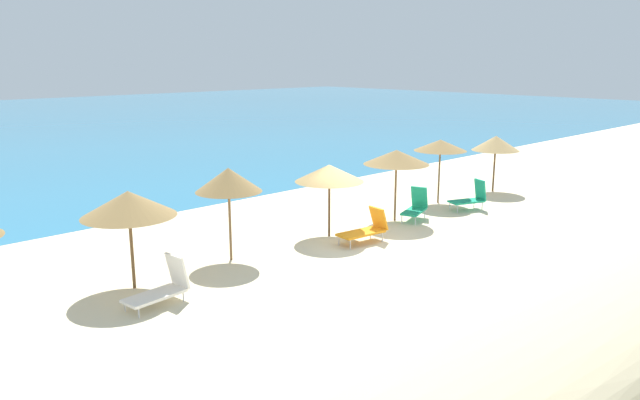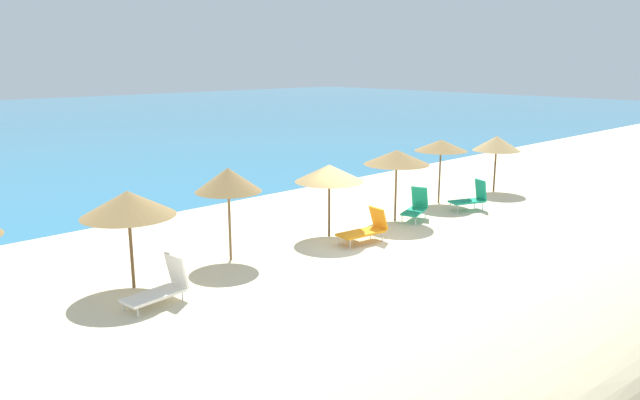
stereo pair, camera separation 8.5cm
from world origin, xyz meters
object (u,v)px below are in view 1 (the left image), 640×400
beach_umbrella_5 (440,145)px  lounge_chair_1 (162,287)px  lounge_chair_2 (471,197)px  beach_umbrella_1 (128,204)px  beach_umbrella_6 (496,143)px  beach_umbrella_4 (396,157)px  beach_umbrella_3 (329,173)px  lounge_chair_3 (416,206)px  beach_umbrella_2 (228,180)px  lounge_chair_0 (366,229)px

beach_umbrella_5 → lounge_chair_1: size_ratio=1.61×
lounge_chair_2 → beach_umbrella_1: bearing=105.8°
beach_umbrella_5 → lounge_chair_2: size_ratio=1.71×
beach_umbrella_5 → beach_umbrella_6: 3.64m
beach_umbrella_4 → beach_umbrella_5: same height
lounge_chair_1 → lounge_chair_2: (13.59, 0.11, 0.07)m
lounge_chair_1 → beach_umbrella_4: bearing=-90.0°
beach_umbrella_5 → lounge_chair_1: 13.92m
beach_umbrella_3 → lounge_chair_1: size_ratio=1.50×
lounge_chair_3 → beach_umbrella_4: bearing=36.6°
lounge_chair_1 → beach_umbrella_3: bearing=-85.5°
beach_umbrella_3 → lounge_chair_3: size_ratio=1.57×
beach_umbrella_2 → beach_umbrella_4: size_ratio=1.05×
lounge_chair_3 → beach_umbrella_5: bearing=-89.8°
lounge_chair_2 → lounge_chair_0: bearing=112.2°
beach_umbrella_4 → lounge_chair_0: (-2.80, -1.11, -1.90)m
beach_umbrella_4 → lounge_chair_3: size_ratio=1.69×
beach_umbrella_3 → beach_umbrella_6: bearing=-0.0°
beach_umbrella_1 → lounge_chair_2: size_ratio=1.68×
beach_umbrella_3 → beach_umbrella_5: bearing=3.3°
beach_umbrella_6 → lounge_chair_1: size_ratio=1.54×
beach_umbrella_4 → lounge_chair_0: 3.56m
beach_umbrella_4 → lounge_chair_1: (-10.15, -1.13, -1.94)m
lounge_chair_1 → lounge_chair_2: size_ratio=1.06×
beach_umbrella_1 → beach_umbrella_3: size_ratio=1.06×
beach_umbrella_2 → beach_umbrella_5: 10.53m
beach_umbrella_6 → beach_umbrella_1: bearing=179.6°
beach_umbrella_2 → beach_umbrella_6: (14.14, -0.27, -0.24)m
beach_umbrella_6 → beach_umbrella_3: bearing=180.0°
beach_umbrella_6 → lounge_chair_2: beach_umbrella_6 is taller
beach_umbrella_3 → beach_umbrella_4: (3.19, -0.21, 0.20)m
beach_umbrella_6 → lounge_chair_3: bearing=-174.4°
lounge_chair_1 → lounge_chair_3: lounge_chair_3 is taller
beach_umbrella_6 → lounge_chair_2: 4.23m
beach_umbrella_3 → lounge_chair_2: size_ratio=1.59×
lounge_chair_2 → beach_umbrella_3: bearing=101.0°
beach_umbrella_3 → lounge_chair_0: beach_umbrella_3 is taller
beach_umbrella_3 → lounge_chair_0: bearing=-73.5°
lounge_chair_2 → lounge_chair_3: lounge_chair_2 is taller
beach_umbrella_4 → beach_umbrella_2: bearing=176.2°
beach_umbrella_3 → beach_umbrella_5: 6.72m
beach_umbrella_5 → beach_umbrella_6: beach_umbrella_5 is taller
beach_umbrella_1 → lounge_chair_3: size_ratio=1.67×
lounge_chair_0 → lounge_chair_2: lounge_chair_2 is taller
lounge_chair_1 → beach_umbrella_1: bearing=-5.7°
beach_umbrella_4 → lounge_chair_3: bearing=-33.7°
lounge_chair_0 → lounge_chair_2: 6.24m
beach_umbrella_4 → beach_umbrella_1: bearing=178.2°
beach_umbrella_2 → lounge_chair_3: (7.67, -0.91, -1.92)m
beach_umbrella_3 → lounge_chair_1: beach_umbrella_3 is taller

